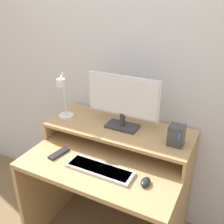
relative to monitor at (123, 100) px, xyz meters
name	(u,v)px	position (x,y,z in m)	size (l,w,h in m)	color
wall_back	(135,61)	(-0.02, 0.23, 0.20)	(6.00, 0.05, 2.50)	silver
desk	(109,182)	(-0.02, -0.17, -0.55)	(1.00, 0.73, 0.72)	tan
monitor_shelf	(120,130)	(-0.02, 0.00, -0.22)	(1.00, 0.40, 0.13)	tan
monitor	(123,100)	(0.00, 0.00, 0.00)	(0.50, 0.13, 0.36)	#38383D
desk_lamp	(64,98)	(-0.41, -0.09, -0.03)	(0.15, 0.20, 0.34)	silver
router_dock	(176,135)	(0.38, -0.05, -0.14)	(0.09, 0.09, 0.13)	#3D3D42
keyboard	(99,169)	(0.01, -0.34, -0.32)	(0.42, 0.13, 0.02)	silver
mouse	(145,182)	(0.30, -0.33, -0.31)	(0.05, 0.08, 0.03)	black
remote_control	(59,153)	(-0.31, -0.31, -0.32)	(0.07, 0.16, 0.02)	black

